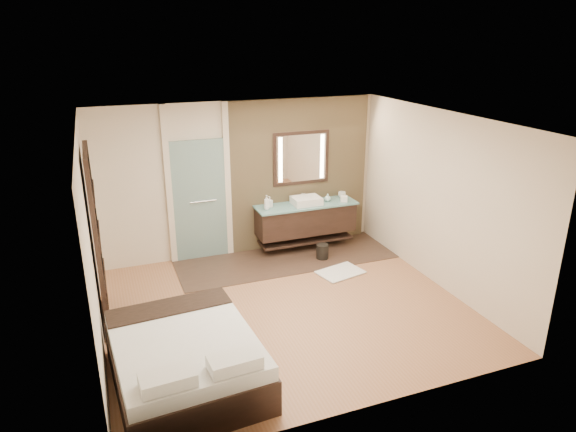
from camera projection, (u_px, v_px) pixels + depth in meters
name	position (u px, v px, depth m)	size (l,w,h in m)	color
floor	(286.00, 308.00, 7.41)	(5.00, 5.00, 0.00)	#9B6341
tile_strip	(286.00, 259.00, 9.02)	(3.80, 1.30, 0.01)	#39271F
stone_wall	(300.00, 174.00, 9.27)	(2.60, 0.08, 2.70)	#9F855B
vanity	(306.00, 219.00, 9.27)	(1.85, 0.55, 0.88)	black
mirror_unit	(301.00, 158.00, 9.12)	(1.06, 0.04, 0.96)	black
frosted_door	(199.00, 196.00, 8.71)	(1.10, 0.12, 2.70)	#ACD9D5
shoji_partition	(97.00, 239.00, 6.72)	(0.06, 1.20, 2.40)	black
bed	(185.00, 360.00, 5.74)	(1.65, 2.00, 0.73)	black
bath_mat	(340.00, 272.00, 8.48)	(0.72, 0.50, 0.02)	white
waste_bin	(322.00, 252.00, 8.98)	(0.22, 0.22, 0.27)	black
tissue_box	(344.00, 199.00, 9.29)	(0.12, 0.12, 0.10)	white
soap_bottle_a	(267.00, 202.00, 8.86)	(0.10, 0.10, 0.25)	white
soap_bottle_b	(270.00, 202.00, 8.98)	(0.09, 0.09, 0.19)	#B2B2B2
soap_bottle_c	(328.00, 197.00, 9.30)	(0.11, 0.11, 0.14)	silver
cup	(342.00, 195.00, 9.52)	(0.14, 0.14, 0.11)	silver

